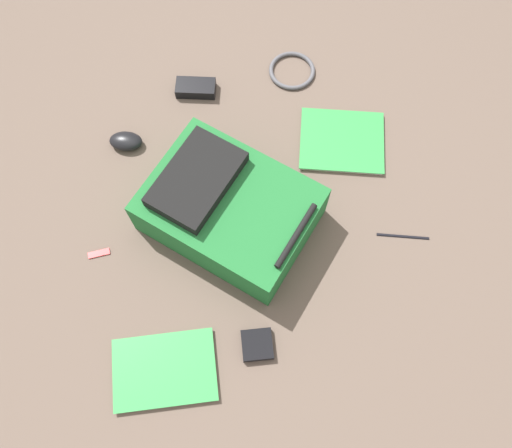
{
  "coord_description": "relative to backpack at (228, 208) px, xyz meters",
  "views": [
    {
      "loc": [
        0.59,
        -0.08,
        1.4
      ],
      "look_at": [
        0.03,
        0.02,
        0.02
      ],
      "focal_mm": 37.57,
      "sensor_mm": 36.0,
      "label": 1
    }
  ],
  "objects": [
    {
      "name": "power_brick",
      "position": [
        -0.45,
        -0.03,
        -0.06
      ],
      "size": [
        0.09,
        0.13,
        0.03
      ],
      "primitive_type": "cube",
      "rotation": [
        0.0,
        0.0,
        -0.23
      ],
      "color": "black",
      "rests_on": "ground_plane"
    },
    {
      "name": "pen_black",
      "position": [
        0.14,
        0.47,
        -0.07
      ],
      "size": [
        0.05,
        0.14,
        0.01
      ],
      "primitive_type": "cylinder",
      "rotation": [
        1.57,
        0.0,
        -0.27
      ],
      "color": "black",
      "rests_on": "ground_plane"
    },
    {
      "name": "computer_mouse",
      "position": [
        -0.3,
        -0.26,
        -0.06
      ],
      "size": [
        0.09,
        0.11,
        0.04
      ],
      "primitive_type": "ellipsoid",
      "rotation": [
        0.0,
        0.0,
        -0.28
      ],
      "color": "black",
      "rests_on": "ground_plane"
    },
    {
      "name": "earbud_pouch",
      "position": [
        0.36,
        0.01,
        -0.06
      ],
      "size": [
        0.09,
        0.09,
        0.02
      ],
      "primitive_type": "cube",
      "rotation": [
        0.0,
        0.0,
        -0.08
      ],
      "color": "black",
      "rests_on": "ground_plane"
    },
    {
      "name": "backpack",
      "position": [
        0.0,
        0.0,
        0.0
      ],
      "size": [
        0.53,
        0.54,
        0.18
      ],
      "color": "#1E662D",
      "rests_on": "ground_plane"
    },
    {
      "name": "book_red",
      "position": [
        0.38,
        -0.23,
        -0.07
      ],
      "size": [
        0.2,
        0.27,
        0.02
      ],
      "color": "silver",
      "rests_on": "ground_plane"
    },
    {
      "name": "ground_plane",
      "position": [
        0.0,
        0.05,
        -0.08
      ],
      "size": [
        3.32,
        3.32,
        0.0
      ],
      "primitive_type": "plane",
      "color": "brown"
    },
    {
      "name": "book_manual",
      "position": [
        -0.18,
        0.37,
        -0.07
      ],
      "size": [
        0.27,
        0.3,
        0.01
      ],
      "color": "silver",
      "rests_on": "ground_plane"
    },
    {
      "name": "cable_coil",
      "position": [
        -0.47,
        0.28,
        -0.07
      ],
      "size": [
        0.15,
        0.15,
        0.01
      ],
      "primitive_type": "torus",
      "color": "#4C4C51",
      "rests_on": "ground_plane"
    },
    {
      "name": "usb_stick",
      "position": [
        0.04,
        -0.37,
        -0.07
      ],
      "size": [
        0.02,
        0.06,
        0.01
      ],
      "primitive_type": "cube",
      "rotation": [
        0.0,
        0.0,
        0.06
      ],
      "color": "#B21919",
      "rests_on": "ground_plane"
    }
  ]
}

